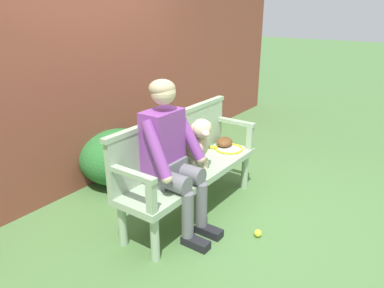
{
  "coord_description": "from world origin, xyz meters",
  "views": [
    {
      "loc": [
        -2.46,
        -1.74,
        1.84
      ],
      "look_at": [
        0.0,
        0.0,
        0.7
      ],
      "focal_mm": 34.03,
      "sensor_mm": 36.0,
      "label": 1
    }
  ],
  "objects": [
    {
      "name": "tennis_racket",
      "position": [
        0.62,
        -0.0,
        0.46
      ],
      "size": [
        0.4,
        0.57,
        0.03
      ],
      "color": "yellow",
      "rests_on": "garden_bench"
    },
    {
      "name": "person_seated",
      "position": [
        -0.32,
        -0.01,
        0.72
      ],
      "size": [
        0.56,
        0.63,
        1.32
      ],
      "color": "black",
      "rests_on": "ground"
    },
    {
      "name": "garden_bench",
      "position": [
        0.0,
        0.0,
        0.38
      ],
      "size": [
        1.62,
        0.46,
        0.45
      ],
      "color": "#9EB793",
      "rests_on": "ground"
    },
    {
      "name": "tennis_ball",
      "position": [
        -0.0,
        -0.69,
        0.03
      ],
      "size": [
        0.07,
        0.07,
        0.07
      ],
      "primitive_type": "sphere",
      "color": "#CCDB33",
      "rests_on": "ground"
    },
    {
      "name": "ground_plane",
      "position": [
        0.0,
        0.0,
        0.0
      ],
      "size": [
        40.0,
        40.0,
        0.0
      ],
      "primitive_type": "plane",
      "color": "#4C753D"
    },
    {
      "name": "dog_on_bench",
      "position": [
        0.09,
        0.01,
        0.69
      ],
      "size": [
        0.38,
        0.47,
        0.49
      ],
      "color": "beige",
      "rests_on": "garden_bench"
    },
    {
      "name": "baseball_glove",
      "position": [
        0.69,
        0.07,
        0.49
      ],
      "size": [
        0.27,
        0.24,
        0.09
      ],
      "primitive_type": "ellipsoid",
      "rotation": [
        0.0,
        0.0,
        0.38
      ],
      "color": "brown",
      "rests_on": "garden_bench"
    },
    {
      "name": "hedge_bush_mid_right",
      "position": [
        0.08,
        1.04,
        0.29
      ],
      "size": [
        0.88,
        0.87,
        0.59
      ],
      "primitive_type": "ellipsoid",
      "color": "#286B2D",
      "rests_on": "ground"
    },
    {
      "name": "bench_armrest_right_end",
      "position": [
        0.77,
        -0.08,
        0.64
      ],
      "size": [
        0.06,
        0.46,
        0.28
      ],
      "color": "#9EB793",
      "rests_on": "garden_bench"
    },
    {
      "name": "bench_armrest_left_end",
      "position": [
        -0.77,
        -0.08,
        0.64
      ],
      "size": [
        0.06,
        0.46,
        0.28
      ],
      "color": "#9EB793",
      "rests_on": "garden_bench"
    },
    {
      "name": "brick_garden_fence",
      "position": [
        0.0,
        1.39,
        1.05
      ],
      "size": [
        8.0,
        0.3,
        2.11
      ],
      "primitive_type": "cube",
      "color": "brown",
      "rests_on": "ground"
    },
    {
      "name": "bench_backrest",
      "position": [
        0.0,
        0.2,
        0.7
      ],
      "size": [
        1.66,
        0.06,
        0.5
      ],
      "color": "#9EB793",
      "rests_on": "garden_bench"
    }
  ]
}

